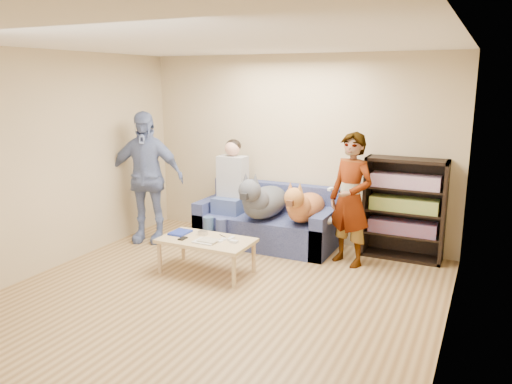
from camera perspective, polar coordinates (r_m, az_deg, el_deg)
The scene contains 26 objects.
ground at distance 5.24m, azimuth -5.82°, elevation -12.86°, with size 5.00×5.00×0.00m, color olive.
ceiling at distance 4.74m, azimuth -6.56°, elevation 16.79°, with size 5.00×5.00×0.00m, color white.
wall_back at distance 7.04m, azimuth 4.59°, elevation 4.89°, with size 4.50×4.50×0.00m, color tan.
wall_left at distance 6.29m, azimuth -23.92°, elevation 2.89°, with size 5.00×5.00×0.00m, color tan.
wall_right at distance 4.14m, azimuth 21.44°, elevation -1.57°, with size 5.00×5.00×0.00m, color tan.
blanket at distance 6.51m, azimuth 7.34°, elevation -3.09°, with size 0.39×0.33×0.13m, color #A5A5AA.
person_standing_right at distance 6.20m, azimuth 10.77°, elevation -0.86°, with size 0.60×0.39×1.65m, color gray.
person_standing_left at distance 7.14m, azimuth -12.51°, elevation 1.65°, with size 1.08×0.45×1.84m, color #798EC2.
held_controller at distance 6.03m, azimuth 8.50°, elevation 0.34°, with size 0.04×0.11×0.03m, color white.
notebook_blue at distance 6.18m, azimuth -8.66°, elevation -4.60°, with size 0.20×0.26×0.03m, color #1B2E97.
papers at distance 5.82m, azimuth -5.80°, elevation -5.64°, with size 0.26×0.20×0.01m, color beige.
magazine at distance 5.82m, azimuth -5.44°, elevation -5.50°, with size 0.22×0.17×0.01m, color #ABA189.
camera_silver at distance 6.08m, azimuth -6.10°, elevation -4.67°, with size 0.11×0.06×0.05m, color #BABABF.
controller_a at distance 5.88m, azimuth -2.86°, elevation -5.34°, with size 0.04×0.13×0.03m, color silver.
controller_b at distance 5.77m, azimuth -2.53°, elevation -5.68°, with size 0.09×0.06×0.03m, color silver.
headphone_cup_a at distance 5.82m, azimuth -4.12°, elevation -5.61°, with size 0.07×0.07×0.02m, color white.
headphone_cup_b at distance 5.88m, azimuth -3.73°, elevation -5.39°, with size 0.07×0.07×0.02m, color silver.
pen_orange at distance 5.81m, azimuth -6.70°, elevation -5.74°, with size 0.01×0.01×0.14m, color orange.
pen_black at distance 6.02m, azimuth -3.84°, elevation -5.02°, with size 0.01×0.01×0.14m, color black.
wallet at distance 5.96m, azimuth -8.37°, elevation -5.27°, with size 0.07×0.12×0.01m, color black.
sofa at distance 6.99m, azimuth 1.33°, elevation -3.69°, with size 1.90×0.85×0.82m.
person_seated at distance 6.98m, azimuth -3.06°, elevation 0.46°, with size 0.40×0.73×1.47m.
dog_gray at distance 6.68m, azimuth 0.78°, elevation -0.99°, with size 0.47×1.28×0.69m.
dog_tan at distance 6.55m, azimuth 5.52°, elevation -1.62°, with size 0.42×1.17×0.60m.
coffee_table at distance 5.95m, azimuth -5.70°, elevation -5.80°, with size 1.10×0.60×0.42m.
bookshelf at distance 6.61m, azimuth 16.59°, elevation -1.62°, with size 1.00×0.34×1.30m.
Camera 1 is at (2.50, -4.01, 2.26)m, focal length 35.00 mm.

